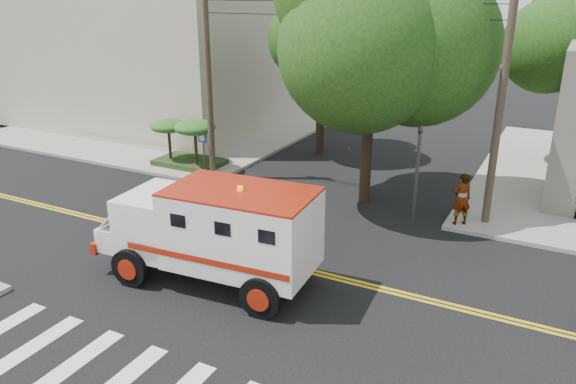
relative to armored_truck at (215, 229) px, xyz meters
The scene contains 12 objects.
ground 2.49m from the armored_truck, 88.93° to the left, with size 100.00×100.00×0.00m, color black.
sidewalk_nw 20.45m from the armored_truck, 131.33° to the left, with size 17.00×17.00×0.15m, color gray.
building_left 23.10m from the armored_truck, 132.62° to the left, with size 16.00×14.00×10.00m, color #B8AB97.
utility_pole_left 9.99m from the armored_truck, 125.48° to the left, with size 0.28×0.28×9.00m, color #382D23.
utility_pole_right 10.59m from the armored_truck, 51.67° to the left, with size 0.28×0.28×9.00m, color #382D23.
tree_main 9.92m from the armored_truck, 76.18° to the left, with size 6.08×5.70×9.85m.
tree_left 14.42m from the armored_truck, 101.01° to the left, with size 4.48×4.20×7.70m.
traffic_signal 8.36m from the armored_truck, 62.64° to the left, with size 0.15×0.18×3.60m.
accessibility_sign 10.09m from the armored_truck, 127.68° to the left, with size 0.45×0.10×2.02m.
palm_planter 11.22m from the armored_truck, 131.27° to the left, with size 3.52×2.63×2.36m.
armored_truck is the anchor object (origin of this frame).
pedestrian_a 9.19m from the armored_truck, 52.87° to the left, with size 0.70×0.46×1.92m, color gray.
Camera 1 is at (8.63, -13.90, 8.28)m, focal length 35.00 mm.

